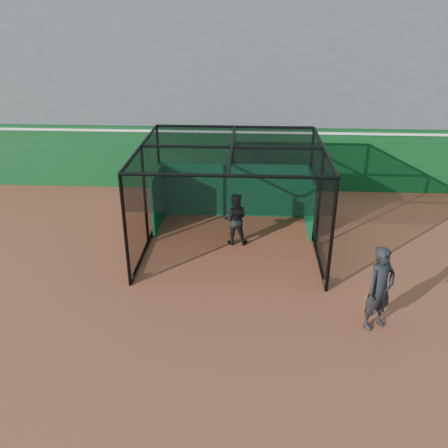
{
  "coord_description": "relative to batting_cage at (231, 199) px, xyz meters",
  "views": [
    {
      "loc": [
        1.06,
        -9.64,
        6.9
      ],
      "look_at": [
        0.41,
        2.0,
        1.4
      ],
      "focal_mm": 38.0,
      "sensor_mm": 36.0,
      "label": 1
    }
  ],
  "objects": [
    {
      "name": "batting_cage",
      "position": [
        0.0,
        0.0,
        0.0
      ],
      "size": [
        5.3,
        4.93,
        3.14
      ],
      "color": "black",
      "rests_on": "ground"
    },
    {
      "name": "outfield_wall",
      "position": [
        -0.55,
        5.07,
        -0.28
      ],
      "size": [
        50.0,
        0.5,
        2.5
      ],
      "color": "#0A3A16",
      "rests_on": "ground"
    },
    {
      "name": "grandstand",
      "position": [
        -0.55,
        8.84,
        2.91
      ],
      "size": [
        50.0,
        7.85,
        8.95
      ],
      "color": "#4C4C4F",
      "rests_on": "ground"
    },
    {
      "name": "on_deck_player",
      "position": [
        3.51,
        -3.86,
        -0.55
      ],
      "size": [
        0.89,
        0.81,
        2.05
      ],
      "color": "black",
      "rests_on": "ground"
    },
    {
      "name": "ground",
      "position": [
        -0.55,
        -3.43,
        -1.57
      ],
      "size": [
        120.0,
        120.0,
        0.0
      ],
      "primitive_type": "plane",
      "color": "brown",
      "rests_on": "ground"
    },
    {
      "name": "batter",
      "position": [
        0.1,
        0.17,
        -0.75
      ],
      "size": [
        0.8,
        0.62,
        1.64
      ],
      "primitive_type": "imported",
      "rotation": [
        0.0,
        0.0,
        3.14
      ],
      "color": "black",
      "rests_on": "ground"
    }
  ]
}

